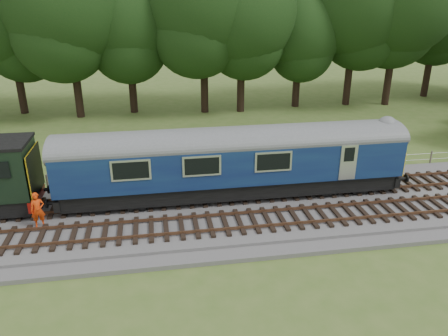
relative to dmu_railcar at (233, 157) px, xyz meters
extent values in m
plane|color=#466525|center=(-0.23, -1.40, -2.61)|extent=(120.00, 120.00, 0.00)
cube|color=#4C4C4F|center=(-0.23, -1.40, -2.43)|extent=(70.00, 7.00, 0.35)
cube|color=brown|center=(-0.23, -0.72, -2.12)|extent=(66.50, 0.07, 0.14)
cube|color=brown|center=(-0.23, 0.72, -2.12)|extent=(66.50, 0.07, 0.14)
cube|color=brown|center=(-0.23, -3.72, -2.12)|extent=(66.50, 0.07, 0.14)
cube|color=brown|center=(-0.23, -2.28, -2.12)|extent=(66.50, 0.07, 0.14)
cube|color=black|center=(-0.01, 0.00, -1.55)|extent=(17.46, 2.52, 0.85)
cube|color=#0E184C|center=(-0.01, 0.00, -0.12)|extent=(18.00, 2.80, 2.05)
cube|color=yellow|center=(9.01, 0.00, -0.50)|extent=(0.06, 2.74, 1.30)
cube|color=black|center=(5.99, 0.00, -1.75)|extent=(2.60, 2.00, 0.55)
cube|color=black|center=(-6.01, 0.00, -1.75)|extent=(2.60, 2.00, 0.55)
cube|color=black|center=(-11.21, 0.00, 0.05)|extent=(2.40, 2.55, 2.60)
cube|color=#98120B|center=(-10.03, 0.00, -1.55)|extent=(0.25, 2.60, 0.55)
cube|color=yellow|center=(-9.89, 0.00, -0.15)|extent=(0.06, 2.55, 2.30)
imported|color=#E53C0C|center=(-9.57, -1.81, -1.39)|extent=(0.71, 0.54, 1.74)
camera|label=1|loc=(-3.96, -21.04, 8.06)|focal=35.00mm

